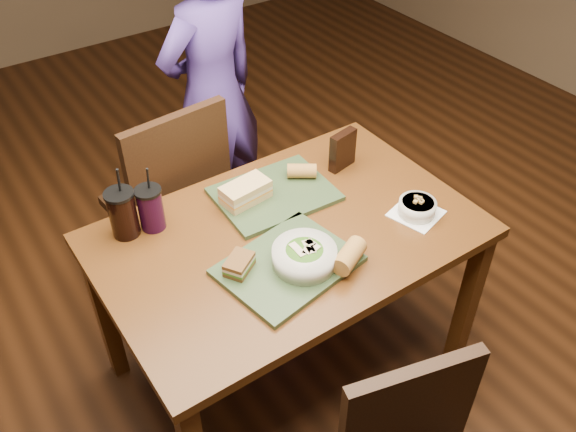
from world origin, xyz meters
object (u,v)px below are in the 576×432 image
object	(u,v)px
dining_table	(288,250)
chair_far	(174,199)
sandwich_near	(239,264)
tray_near	(288,265)
baguette_far	(302,171)
cup_cola	(123,213)
cup_berry	(151,208)
salad_bowl	(304,255)
soup_bowl	(417,207)
diner	(212,94)
sandwich_far	(246,192)
chip_bag	(343,150)
tray_far	(274,194)
baguette_near	(349,256)

from	to	relation	value
dining_table	chair_far	size ratio (longest dim) A/B	1.28
sandwich_near	tray_near	bearing A→B (deg)	-23.98
baguette_far	cup_cola	distance (m)	0.68
dining_table	cup_berry	distance (m)	0.50
salad_bowl	soup_bowl	world-z (taller)	salad_bowl
sandwich_near	cup_cola	bearing A→B (deg)	119.59
chair_far	salad_bowl	distance (m)	0.83
diner	tray_near	bearing A→B (deg)	61.06
dining_table	chair_far	world-z (taller)	chair_far
tray_near	sandwich_near	distance (m)	0.16
sandwich_far	cup_cola	bearing A→B (deg)	167.52
chip_bag	sandwich_far	bearing A→B (deg)	166.75
chair_far	tray_far	bearing A→B (deg)	-61.57
diner	salad_bowl	world-z (taller)	diner
tray_far	chip_bag	xyz separation A→B (m)	(0.32, 0.01, 0.07)
dining_table	sandwich_near	size ratio (longest dim) A/B	10.62
tray_far	salad_bowl	bearing A→B (deg)	-108.94
tray_far	baguette_near	size ratio (longest dim) A/B	3.16
diner	cup_cola	size ratio (longest dim) A/B	5.55
chair_far	baguette_far	size ratio (longest dim) A/B	9.22
diner	tray_near	world-z (taller)	diner
salad_bowl	sandwich_near	xyz separation A→B (m)	(-0.19, 0.09, -0.01)
cup_berry	soup_bowl	bearing A→B (deg)	-30.25
chair_far	salad_bowl	bearing A→B (deg)	-82.54
cup_cola	salad_bowl	bearing A→B (deg)	-49.71
baguette_far	baguette_near	bearing A→B (deg)	-107.44
chair_far	soup_bowl	distance (m)	1.01
chair_far	soup_bowl	size ratio (longest dim) A/B	5.08
soup_bowl	dining_table	bearing A→B (deg)	157.20
dining_table	cup_cola	world-z (taller)	cup_cola
sandwich_far	baguette_near	world-z (taller)	sandwich_far
baguette_near	chip_bag	size ratio (longest dim) A/B	0.85
chair_far	sandwich_far	xyz separation A→B (m)	(0.12, -0.40, 0.24)
soup_bowl	baguette_far	xyz separation A→B (m)	(-0.22, 0.39, 0.02)
diner	salad_bowl	size ratio (longest dim) A/B	7.27
dining_table	chair_far	distance (m)	0.64
chip_bag	sandwich_near	bearing A→B (deg)	-167.59
salad_bowl	cup_berry	size ratio (longest dim) A/B	0.83
dining_table	cup_berry	world-z (taller)	cup_berry
tray_near	salad_bowl	distance (m)	0.07
chair_far	baguette_far	xyz separation A→B (m)	(0.37, -0.40, 0.23)
cup_berry	baguette_far	bearing A→B (deg)	-7.29
tray_far	cup_berry	distance (m)	0.46
dining_table	baguette_near	size ratio (longest dim) A/B	9.78
salad_bowl	baguette_near	bearing A→B (deg)	-34.69
dining_table	baguette_far	size ratio (longest dim) A/B	11.82
chair_far	diner	world-z (taller)	diner
tray_far	soup_bowl	world-z (taller)	soup_bowl
tray_near	sandwich_far	size ratio (longest dim) A/B	2.26
diner	chip_bag	bearing A→B (deg)	88.58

